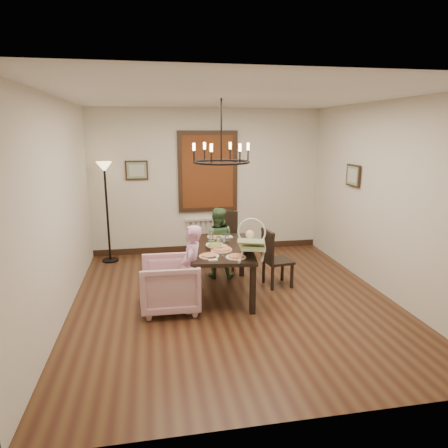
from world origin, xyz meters
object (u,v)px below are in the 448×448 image
object	(u,v)px
elderly_woman	(192,276)
baby_bouncer	(252,244)
armchair	(170,284)
drinking_glass	(219,241)
seated_man	(218,248)
floor_lamp	(107,214)
chair_far	(224,240)
chair_right	(278,257)
dining_table	(222,252)

from	to	relation	value
elderly_woman	baby_bouncer	distance (m)	0.91
armchair	baby_bouncer	size ratio (longest dim) A/B	1.42
armchair	drinking_glass	world-z (taller)	drinking_glass
seated_man	floor_lamp	size ratio (longest dim) A/B	0.54
elderly_woman	drinking_glass	bearing A→B (deg)	156.94
armchair	seated_man	size ratio (longest dim) A/B	0.81
chair_far	elderly_woman	bearing A→B (deg)	-95.26
baby_bouncer	seated_man	bearing A→B (deg)	120.97
armchair	seated_man	distance (m)	1.41
chair_right	floor_lamp	bearing A→B (deg)	49.62
dining_table	drinking_glass	xyz separation A→B (m)	(-0.04, 0.01, 0.16)
chair_right	baby_bouncer	world-z (taller)	baby_bouncer
chair_right	armchair	distance (m)	1.79
baby_bouncer	drinking_glass	distance (m)	0.67
chair_far	floor_lamp	bearing A→B (deg)	178.91
chair_far	drinking_glass	bearing A→B (deg)	-85.38
baby_bouncer	floor_lamp	world-z (taller)	floor_lamp
chair_far	drinking_glass	distance (m)	1.20
dining_table	floor_lamp	world-z (taller)	floor_lamp
dining_table	armchair	world-z (taller)	dining_table
elderly_woman	drinking_glass	distance (m)	0.77
baby_bouncer	floor_lamp	xyz separation A→B (m)	(-2.11, 2.41, -0.00)
dining_table	baby_bouncer	world-z (taller)	baby_bouncer
armchair	elderly_woman	distance (m)	0.34
seated_man	drinking_glass	world-z (taller)	seated_man
drinking_glass	dining_table	bearing A→B (deg)	-15.38
chair_right	drinking_glass	distance (m)	1.02
chair_right	seated_man	distance (m)	1.02
baby_bouncer	drinking_glass	size ratio (longest dim) A/B	3.55
dining_table	armchair	size ratio (longest dim) A/B	2.09
chair_far	floor_lamp	distance (m)	2.19
chair_far	armchair	size ratio (longest dim) A/B	1.26
floor_lamp	dining_table	bearing A→B (deg)	-46.30
chair_far	armchair	bearing A→B (deg)	-104.86
dining_table	floor_lamp	size ratio (longest dim) A/B	0.91
dining_table	baby_bouncer	distance (m)	0.69
armchair	drinking_glass	xyz separation A→B (m)	(0.75, 0.42, 0.44)
armchair	elderly_woman	xyz separation A→B (m)	(0.29, -0.11, 0.13)
chair_right	drinking_glass	bearing A→B (deg)	90.47
dining_table	armchair	distance (m)	0.93
dining_table	chair_right	world-z (taller)	chair_right
chair_far	elderly_woman	xyz separation A→B (m)	(-0.74, -1.66, -0.00)
armchair	dining_table	bearing A→B (deg)	119.37
elderly_woman	drinking_glass	xyz separation A→B (m)	(0.45, 0.53, 0.31)
drinking_glass	armchair	bearing A→B (deg)	-150.40
dining_table	elderly_woman	size ratio (longest dim) A/B	1.67
chair_right	seated_man	size ratio (longest dim) A/B	0.94
chair_far	seated_man	distance (m)	0.47
chair_right	seated_man	xyz separation A→B (m)	(-0.86, 0.56, 0.03)
drinking_glass	floor_lamp	xyz separation A→B (m)	(-1.75, 1.86, 0.10)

